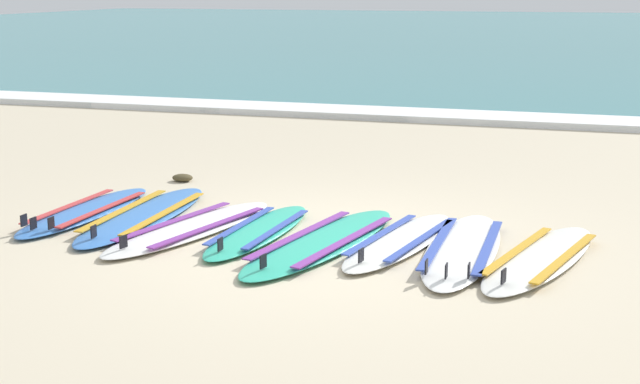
% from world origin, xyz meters
% --- Properties ---
extents(ground_plane, '(80.00, 80.00, 0.00)m').
position_xyz_m(ground_plane, '(0.00, 0.00, 0.00)').
color(ground_plane, beige).
extents(sea, '(80.00, 60.00, 0.10)m').
position_xyz_m(sea, '(0.00, 37.27, 0.05)').
color(sea, teal).
rests_on(sea, ground).
extents(wave_foam_strip, '(80.00, 1.12, 0.11)m').
position_xyz_m(wave_foam_strip, '(0.00, 7.83, 0.06)').
color(wave_foam_strip, white).
rests_on(wave_foam_strip, ground).
extents(surfboard_0, '(0.61, 2.19, 0.18)m').
position_xyz_m(surfboard_0, '(-2.60, 0.27, 0.04)').
color(surfboard_0, '#3875CC').
rests_on(surfboard_0, ground).
extents(surfboard_1, '(0.67, 2.48, 0.18)m').
position_xyz_m(surfboard_1, '(-1.97, 0.31, 0.04)').
color(surfboard_1, '#3875CC').
rests_on(surfboard_1, ground).
extents(surfboard_2, '(1.13, 2.40, 0.18)m').
position_xyz_m(surfboard_2, '(-1.32, 0.02, 0.04)').
color(surfboard_2, white).
rests_on(surfboard_2, ground).
extents(surfboard_3, '(0.61, 2.04, 0.18)m').
position_xyz_m(surfboard_3, '(-0.68, 0.10, 0.04)').
color(surfboard_3, '#2DB793').
rests_on(surfboard_3, ground).
extents(surfboard_4, '(1.12, 2.61, 0.18)m').
position_xyz_m(surfboard_4, '(-0.01, -0.06, 0.04)').
color(surfboard_4, '#2DB793').
rests_on(surfboard_4, ground).
extents(surfboard_5, '(0.90, 2.17, 0.18)m').
position_xyz_m(surfboard_5, '(0.64, 0.17, 0.04)').
color(surfboard_5, silver).
rests_on(surfboard_5, ground).
extents(surfboard_6, '(0.63, 2.39, 0.18)m').
position_xyz_m(surfboard_6, '(1.21, 0.09, 0.04)').
color(surfboard_6, white).
rests_on(surfboard_6, ground).
extents(surfboard_7, '(1.11, 2.33, 0.18)m').
position_xyz_m(surfboard_7, '(1.87, 0.02, 0.04)').
color(surfboard_7, silver).
rests_on(surfboard_7, ground).
extents(seaweed_clump_near_shoreline, '(0.25, 0.20, 0.09)m').
position_xyz_m(seaweed_clump_near_shoreline, '(-2.37, 1.99, 0.04)').
color(seaweed_clump_near_shoreline, '#4C4228').
rests_on(seaweed_clump_near_shoreline, ground).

